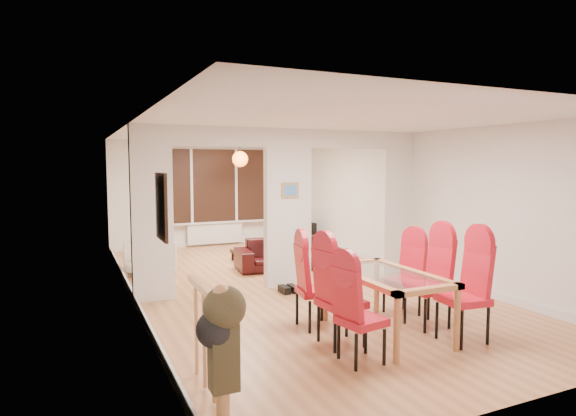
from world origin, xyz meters
TOP-DOWN VIEW (x-y plane):
  - floor at (0.00, 0.00)m, footprint 5.00×9.00m
  - room_walls at (0.00, 0.00)m, footprint 5.00×9.00m
  - divider_wall at (0.00, 0.00)m, footprint 5.00×0.18m
  - bay_window_blinds at (0.00, 4.44)m, footprint 3.00×0.08m
  - radiator at (0.00, 4.40)m, footprint 1.40×0.08m
  - pendant_light at (0.30, 3.30)m, footprint 0.36×0.36m
  - stair_newel at (-2.25, -3.20)m, footprint 0.40×1.20m
  - wall_poster at (-2.47, -2.40)m, footprint 0.04×0.52m
  - pillar_photo at (0.00, -0.10)m, footprint 0.30×0.03m
  - dining_table at (0.07, -2.64)m, footprint 0.90×1.59m
  - dining_chair_la at (-0.64, -3.21)m, footprint 0.48×0.48m
  - dining_chair_lb at (-0.57, -2.70)m, footprint 0.48×0.48m
  - dining_chair_lc at (-0.55, -2.06)m, footprint 0.50×0.50m
  - dining_chair_ra at (0.73, -3.20)m, footprint 0.51×0.51m
  - dining_chair_rb at (0.72, -2.62)m, footprint 0.47×0.47m
  - dining_chair_rc at (0.74, -2.09)m, footprint 0.50×0.50m
  - sofa at (0.55, 1.21)m, footprint 2.07×1.00m
  - armchair at (-2.00, 1.67)m, footprint 0.93×0.94m
  - person at (-1.79, 2.00)m, footprint 0.75×0.55m
  - television at (2.00, 3.52)m, footprint 1.06×0.15m
  - coffee_table at (0.26, 2.24)m, footprint 1.04×0.65m
  - bottle at (0.22, 2.12)m, footprint 0.07×0.07m
  - bowl at (0.49, 2.32)m, footprint 0.20×0.20m
  - shoes at (-0.19, -0.45)m, footprint 0.26×0.28m

SIDE VIEW (x-z plane):
  - floor at x=0.00m, z-range -0.01..0.01m
  - shoes at x=-0.19m, z-range 0.00..0.11m
  - coffee_table at x=0.26m, z-range 0.00..0.22m
  - bowl at x=0.49m, z-range 0.22..0.27m
  - sofa at x=0.55m, z-range 0.00..0.58m
  - radiator at x=0.00m, z-range 0.05..0.55m
  - television at x=2.00m, z-range 0.00..0.61m
  - armchair at x=-2.00m, z-range 0.00..0.63m
  - bottle at x=0.22m, z-range 0.22..0.50m
  - dining_table at x=0.07m, z-range 0.00..0.75m
  - dining_chair_la at x=-0.64m, z-range 0.00..1.03m
  - dining_chair_rc at x=0.74m, z-range 0.00..1.03m
  - dining_chair_lc at x=-0.55m, z-range 0.00..1.08m
  - stair_newel at x=-2.25m, z-range 0.00..1.10m
  - dining_chair_lb at x=-0.57m, z-range 0.00..1.13m
  - dining_chair_rb at x=0.72m, z-range 0.00..1.15m
  - dining_chair_ra at x=0.73m, z-range 0.00..1.17m
  - person at x=-1.79m, z-range 0.00..1.87m
  - room_walls at x=0.00m, z-range 0.00..2.60m
  - divider_wall at x=0.00m, z-range 0.00..2.60m
  - bay_window_blinds at x=0.00m, z-range 0.60..2.40m
  - wall_poster at x=-2.47m, z-range 1.27..1.94m
  - pillar_photo at x=0.00m, z-range 1.48..1.73m
  - pendant_light at x=0.30m, z-range 1.97..2.33m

